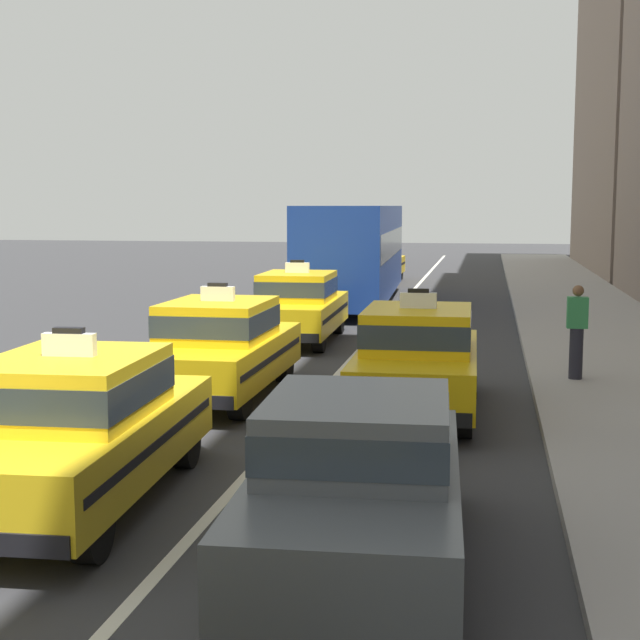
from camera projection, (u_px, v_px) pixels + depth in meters
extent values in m
cube|color=silver|center=(357.00, 353.00, 20.01)|extent=(0.14, 80.00, 0.01)
cylinder|color=black|center=(71.00, 438.00, 11.44)|extent=(0.27, 0.65, 0.64)
cylinder|color=black|center=(185.00, 442.00, 11.25)|extent=(0.27, 0.65, 0.64)
cylinder|color=black|center=(91.00, 528.00, 8.24)|extent=(0.27, 0.65, 0.64)
cube|color=yellow|center=(78.00, 444.00, 9.80)|extent=(2.02, 4.58, 0.70)
cube|color=black|center=(78.00, 440.00, 9.79)|extent=(2.02, 4.23, 0.10)
cube|color=yellow|center=(71.00, 386.00, 9.57)|extent=(1.70, 2.18, 0.64)
cube|color=#2D3842|center=(71.00, 386.00, 9.57)|extent=(1.72, 2.20, 0.35)
cube|color=white|center=(69.00, 345.00, 9.51)|extent=(0.57, 0.15, 0.24)
cube|color=black|center=(69.00, 330.00, 9.49)|extent=(0.33, 0.13, 0.06)
cube|color=black|center=(145.00, 419.00, 12.00)|extent=(1.71, 0.22, 0.20)
cylinder|color=black|center=(207.00, 362.00, 16.97)|extent=(0.24, 0.64, 0.64)
cylinder|color=black|center=(284.00, 365.00, 16.71)|extent=(0.24, 0.64, 0.64)
cylinder|color=black|center=(147.00, 396.00, 13.99)|extent=(0.24, 0.64, 0.64)
cylinder|color=black|center=(240.00, 399.00, 13.72)|extent=(0.24, 0.64, 0.64)
cube|color=yellow|center=(221.00, 358.00, 15.30)|extent=(1.80, 4.50, 0.70)
cube|color=black|center=(221.00, 355.00, 15.30)|extent=(1.82, 4.14, 0.10)
cube|color=yellow|center=(218.00, 320.00, 15.07)|extent=(1.60, 2.10, 0.64)
cube|color=#2D3842|center=(218.00, 320.00, 15.07)|extent=(1.62, 2.12, 0.35)
cube|color=white|center=(218.00, 294.00, 15.02)|extent=(0.56, 0.12, 0.24)
cube|color=black|center=(218.00, 285.00, 15.00)|extent=(0.32, 0.11, 0.06)
cube|color=black|center=(254.00, 352.00, 17.49)|extent=(1.71, 0.14, 0.20)
cube|color=black|center=(178.00, 400.00, 13.18)|extent=(1.71, 0.14, 0.20)
cylinder|color=black|center=(281.00, 320.00, 23.28)|extent=(0.26, 0.65, 0.64)
cylinder|color=black|center=(338.00, 321.00, 23.05)|extent=(0.26, 0.65, 0.64)
cylinder|color=black|center=(254.00, 337.00, 20.28)|extent=(0.26, 0.65, 0.64)
cylinder|color=black|center=(319.00, 338.00, 20.05)|extent=(0.26, 0.65, 0.64)
cube|color=yellow|center=(299.00, 314.00, 21.62)|extent=(1.91, 4.54, 0.70)
cube|color=black|center=(299.00, 312.00, 21.61)|extent=(1.92, 4.18, 0.10)
cube|color=yellow|center=(297.00, 286.00, 21.39)|extent=(1.65, 2.14, 0.64)
cube|color=#2D3842|center=(297.00, 286.00, 21.39)|extent=(1.67, 2.16, 0.35)
cube|color=white|center=(297.00, 268.00, 21.33)|extent=(0.56, 0.13, 0.24)
cube|color=black|center=(297.00, 261.00, 21.31)|extent=(0.32, 0.12, 0.06)
cube|color=black|center=(314.00, 313.00, 23.82)|extent=(1.71, 0.18, 0.20)
cube|color=black|center=(280.00, 337.00, 19.49)|extent=(1.71, 0.18, 0.20)
cylinder|color=black|center=(337.00, 285.00, 33.43)|extent=(0.27, 0.65, 0.64)
cylinder|color=black|center=(391.00, 286.00, 33.15)|extent=(0.27, 0.65, 0.64)
cylinder|color=black|center=(309.00, 305.00, 26.83)|extent=(0.27, 0.65, 0.64)
cylinder|color=black|center=(377.00, 306.00, 26.55)|extent=(0.27, 0.65, 0.64)
cube|color=navy|center=(355.00, 250.00, 29.81)|extent=(2.97, 11.30, 2.90)
cube|color=#2D3842|center=(355.00, 243.00, 29.78)|extent=(2.97, 10.85, 0.84)
cube|color=black|center=(370.00, 212.00, 35.11)|extent=(2.13, 0.17, 0.36)
cylinder|color=black|center=(367.00, 272.00, 40.23)|extent=(0.25, 0.64, 0.64)
cylinder|color=black|center=(400.00, 272.00, 39.95)|extent=(0.25, 0.64, 0.64)
cylinder|color=black|center=(356.00, 277.00, 37.25)|extent=(0.25, 0.64, 0.64)
cylinder|color=black|center=(392.00, 278.00, 36.97)|extent=(0.25, 0.64, 0.64)
cube|color=yellow|center=(379.00, 266.00, 38.56)|extent=(1.85, 4.52, 0.70)
cube|color=black|center=(379.00, 265.00, 38.55)|extent=(1.87, 4.16, 0.10)
cube|color=yellow|center=(378.00, 251.00, 38.33)|extent=(1.62, 2.12, 0.64)
cube|color=#2D3842|center=(378.00, 251.00, 38.33)|extent=(1.64, 2.14, 0.35)
cube|color=white|center=(378.00, 240.00, 38.27)|extent=(0.56, 0.13, 0.24)
cube|color=black|center=(378.00, 237.00, 38.25)|extent=(0.32, 0.11, 0.06)
cube|color=black|center=(385.00, 269.00, 40.74)|extent=(1.71, 0.16, 0.20)
cube|color=black|center=(371.00, 276.00, 36.44)|extent=(1.71, 0.16, 0.20)
cylinder|color=black|center=(303.00, 482.00, 9.62)|extent=(0.27, 0.65, 0.64)
cylinder|color=black|center=(440.00, 487.00, 9.43)|extent=(0.27, 0.65, 0.64)
cylinder|color=black|center=(245.00, 595.00, 6.83)|extent=(0.27, 0.65, 0.64)
cylinder|color=black|center=(439.00, 606.00, 6.64)|extent=(0.27, 0.65, 0.64)
cube|color=#4C5156|center=(358.00, 497.00, 8.09)|extent=(1.97, 4.38, 0.66)
cube|color=#4C5156|center=(358.00, 431.00, 7.91)|extent=(1.65, 1.97, 0.60)
cube|color=#2D3842|center=(358.00, 431.00, 7.91)|extent=(1.67, 2.00, 0.33)
cylinder|color=black|center=(381.00, 373.00, 15.90)|extent=(0.25, 0.64, 0.64)
cylinder|color=black|center=(466.00, 375.00, 15.65)|extent=(0.25, 0.64, 0.64)
cylinder|color=black|center=(359.00, 412.00, 12.90)|extent=(0.25, 0.64, 0.64)
cylinder|color=black|center=(464.00, 416.00, 12.66)|extent=(0.25, 0.64, 0.64)
cube|color=yellow|center=(418.00, 370.00, 14.23)|extent=(1.86, 4.53, 0.70)
cube|color=black|center=(418.00, 367.00, 14.23)|extent=(1.88, 4.17, 0.10)
cube|color=yellow|center=(418.00, 329.00, 14.00)|extent=(1.63, 2.12, 0.64)
cube|color=#2D3842|center=(418.00, 329.00, 14.00)|extent=(1.65, 2.14, 0.35)
cube|color=white|center=(418.00, 300.00, 13.95)|extent=(0.56, 0.13, 0.24)
cube|color=black|center=(418.00, 291.00, 13.93)|extent=(0.32, 0.11, 0.06)
cube|color=black|center=(425.00, 362.00, 16.43)|extent=(1.71, 0.16, 0.20)
cube|color=black|center=(407.00, 418.00, 12.10)|extent=(1.71, 0.16, 0.20)
cylinder|color=#23232D|center=(576.00, 353.00, 16.20)|extent=(0.24, 0.24, 0.91)
cube|color=#338C4C|center=(577.00, 313.00, 16.11)|extent=(0.36, 0.22, 0.56)
sphere|color=brown|center=(578.00, 291.00, 16.06)|extent=(0.20, 0.20, 0.20)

